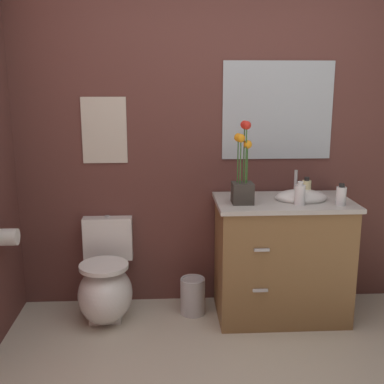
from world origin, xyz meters
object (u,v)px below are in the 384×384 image
object	(u,v)px
trash_bin	(193,296)
wall_mirror	(278,111)
toilet	(106,285)
lotion_bottle	(341,196)
hand_wash_bottle	(300,194)
flower_vase	(243,178)
wall_poster	(104,130)
toilet_paper_roll	(9,237)
vanity_cabinet	(282,257)
soap_bottle	(306,189)

from	to	relation	value
trash_bin	wall_mirror	world-z (taller)	wall_mirror
toilet	lotion_bottle	distance (m)	1.74
lotion_bottle	hand_wash_bottle	world-z (taller)	hand_wash_bottle
flower_vase	trash_bin	world-z (taller)	flower_vase
flower_vase	lotion_bottle	xyz separation A→B (m)	(0.64, -0.09, -0.10)
trash_bin	wall_poster	bearing A→B (deg)	158.74
hand_wash_bottle	toilet_paper_roll	size ratio (longest dim) A/B	1.43
vanity_cabinet	flower_vase	bearing A→B (deg)	-167.05
flower_vase	hand_wash_bottle	distance (m)	0.39
trash_bin	wall_mirror	distance (m)	1.48
vanity_cabinet	lotion_bottle	world-z (taller)	vanity_cabinet
wall_mirror	flower_vase	bearing A→B (deg)	-129.66
wall_mirror	toilet_paper_roll	size ratio (longest dim) A/B	7.27
toilet	hand_wash_bottle	xyz separation A→B (m)	(1.32, -0.16, 0.69)
toilet	soap_bottle	distance (m)	1.57
vanity_cabinet	toilet_paper_roll	size ratio (longest dim) A/B	9.43
toilet	vanity_cabinet	distance (m)	1.27
wall_poster	wall_mirror	size ratio (longest dim) A/B	0.59
hand_wash_bottle	wall_poster	xyz separation A→B (m)	(-1.32, 0.43, 0.39)
vanity_cabinet	flower_vase	world-z (taller)	flower_vase
soap_bottle	trash_bin	size ratio (longest dim) A/B	0.55
vanity_cabinet	wall_mirror	world-z (taller)	wall_mirror
toilet	wall_poster	size ratio (longest dim) A/B	1.47
toilet	toilet_paper_roll	xyz separation A→B (m)	(-0.58, -0.20, 0.44)
toilet	lotion_bottle	bearing A→B (deg)	-6.67
vanity_cabinet	soap_bottle	world-z (taller)	vanity_cabinet
vanity_cabinet	toilet_paper_roll	xyz separation A→B (m)	(-1.83, -0.17, 0.24)
vanity_cabinet	toilet_paper_roll	distance (m)	1.85
vanity_cabinet	soap_bottle	bearing A→B (deg)	17.19
wall_poster	flower_vase	bearing A→B (deg)	-21.06
vanity_cabinet	toilet	bearing A→B (deg)	178.79
flower_vase	lotion_bottle	distance (m)	0.66
soap_bottle	hand_wash_bottle	size ratio (longest dim) A/B	0.95
toilet	wall_poster	distance (m)	1.10
vanity_cabinet	wall_poster	size ratio (longest dim) A/B	2.20
vanity_cabinet	trash_bin	distance (m)	0.70
hand_wash_bottle	toilet_paper_roll	distance (m)	1.91
lotion_bottle	wall_mirror	distance (m)	0.77
toilet_paper_roll	toilet	bearing A→B (deg)	18.77
soap_bottle	lotion_bottle	bearing A→B (deg)	-50.86
toilet	wall_mirror	world-z (taller)	wall_mirror
toilet_paper_roll	wall_poster	bearing A→B (deg)	38.75
wall_poster	lotion_bottle	bearing A→B (deg)	-15.93
hand_wash_bottle	lotion_bottle	bearing A→B (deg)	-5.05
trash_bin	hand_wash_bottle	bearing A→B (deg)	-15.09
flower_vase	trash_bin	size ratio (longest dim) A/B	2.03
toilet	flower_vase	bearing A→B (deg)	-5.83
flower_vase	lotion_bottle	bearing A→B (deg)	-7.90
flower_vase	toilet_paper_roll	bearing A→B (deg)	-176.24
vanity_cabinet	wall_mirror	xyz separation A→B (m)	(-0.00, 0.29, 1.01)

